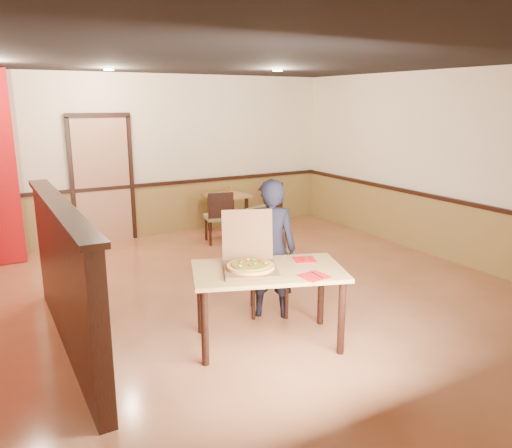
{
  "coord_description": "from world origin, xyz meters",
  "views": [
    {
      "loc": [
        -2.62,
        -4.98,
        2.35
      ],
      "look_at": [
        0.19,
        0.0,
        0.93
      ],
      "focal_mm": 35.0,
      "sensor_mm": 36.0,
      "label": 1
    }
  ],
  "objects_px": {
    "diner_chair": "(269,270)",
    "side_chair_left": "(219,215)",
    "side_table": "(228,204)",
    "main_table": "(268,280)",
    "condiment": "(228,191)",
    "side_chair_right": "(268,207)",
    "diner": "(271,249)",
    "pizza_box": "(250,263)"
  },
  "relations": [
    {
      "from": "diner_chair",
      "to": "side_chair_left",
      "type": "distance_m",
      "value": 2.87
    },
    {
      "from": "diner_chair",
      "to": "side_table",
      "type": "bearing_deg",
      "value": 98.09
    },
    {
      "from": "main_table",
      "to": "condiment",
      "type": "bearing_deg",
      "value": 88.69
    },
    {
      "from": "side_chair_right",
      "to": "diner",
      "type": "xyz_separation_m",
      "value": [
        -1.7,
        -2.91,
        0.26
      ]
    },
    {
      "from": "condiment",
      "to": "pizza_box",
      "type": "bearing_deg",
      "value": -113.58
    },
    {
      "from": "side_chair_left",
      "to": "side_table",
      "type": "distance_m",
      "value": 0.77
    },
    {
      "from": "side_table",
      "to": "diner",
      "type": "bearing_deg",
      "value": -109.09
    },
    {
      "from": "diner_chair",
      "to": "pizza_box",
      "type": "height_order",
      "value": "pizza_box"
    },
    {
      "from": "side_chair_right",
      "to": "condiment",
      "type": "xyz_separation_m",
      "value": [
        -0.48,
        0.59,
        0.25
      ]
    },
    {
      "from": "diner_chair",
      "to": "condiment",
      "type": "relative_size",
      "value": 6.18
    },
    {
      "from": "main_table",
      "to": "pizza_box",
      "type": "xyz_separation_m",
      "value": [
        -0.16,
        0.06,
        0.18
      ]
    },
    {
      "from": "side_chair_right",
      "to": "condiment",
      "type": "relative_size",
      "value": 6.6
    },
    {
      "from": "main_table",
      "to": "side_chair_right",
      "type": "relative_size",
      "value": 1.72
    },
    {
      "from": "side_table",
      "to": "side_chair_right",
      "type": "bearing_deg",
      "value": -52.18
    },
    {
      "from": "diner_chair",
      "to": "pizza_box",
      "type": "xyz_separation_m",
      "value": [
        -0.58,
        -0.62,
        0.35
      ]
    },
    {
      "from": "diner",
      "to": "side_chair_left",
      "type": "bearing_deg",
      "value": -70.9
    },
    {
      "from": "main_table",
      "to": "side_chair_left",
      "type": "bearing_deg",
      "value": 92.08
    },
    {
      "from": "diner",
      "to": "pizza_box",
      "type": "distance_m",
      "value": 0.72
    },
    {
      "from": "side_table",
      "to": "diner",
      "type": "distance_m",
      "value": 3.74
    },
    {
      "from": "diner_chair",
      "to": "side_table",
      "type": "relative_size",
      "value": 1.27
    },
    {
      "from": "diner_chair",
      "to": "side_chair_left",
      "type": "height_order",
      "value": "same"
    },
    {
      "from": "side_chair_left",
      "to": "pizza_box",
      "type": "distance_m",
      "value": 3.65
    },
    {
      "from": "main_table",
      "to": "diner_chair",
      "type": "bearing_deg",
      "value": 78.61
    },
    {
      "from": "diner_chair",
      "to": "diner",
      "type": "xyz_separation_m",
      "value": [
        -0.06,
        -0.13,
        0.29
      ]
    },
    {
      "from": "side_chair_right",
      "to": "diner_chair",
      "type": "bearing_deg",
      "value": 36.53
    },
    {
      "from": "diner_chair",
      "to": "main_table",
      "type": "bearing_deg",
      "value": -94.3
    },
    {
      "from": "side_chair_left",
      "to": "side_table",
      "type": "bearing_deg",
      "value": -114.01
    },
    {
      "from": "condiment",
      "to": "side_chair_right",
      "type": "bearing_deg",
      "value": -50.88
    },
    {
      "from": "side_chair_left",
      "to": "pizza_box",
      "type": "height_order",
      "value": "pizza_box"
    },
    {
      "from": "main_table",
      "to": "diner_chair",
      "type": "distance_m",
      "value": 0.82
    },
    {
      "from": "main_table",
      "to": "condiment",
      "type": "height_order",
      "value": "condiment"
    },
    {
      "from": "main_table",
      "to": "diner_chair",
      "type": "xyz_separation_m",
      "value": [
        0.42,
        0.68,
        -0.18
      ]
    },
    {
      "from": "side_chair_left",
      "to": "pizza_box",
      "type": "relative_size",
      "value": 1.2
    },
    {
      "from": "main_table",
      "to": "side_table",
      "type": "relative_size",
      "value": 2.34
    },
    {
      "from": "main_table",
      "to": "side_chair_left",
      "type": "height_order",
      "value": "side_chair_left"
    },
    {
      "from": "condiment",
      "to": "main_table",
      "type": "bearing_deg",
      "value": -111.24
    },
    {
      "from": "side_table",
      "to": "pizza_box",
      "type": "relative_size",
      "value": 0.94
    },
    {
      "from": "side_chair_left",
      "to": "side_chair_right",
      "type": "xyz_separation_m",
      "value": [
        0.94,
        -0.0,
        0.03
      ]
    },
    {
      "from": "side_table",
      "to": "pizza_box",
      "type": "bearing_deg",
      "value": -113.5
    },
    {
      "from": "main_table",
      "to": "pizza_box",
      "type": "height_order",
      "value": "pizza_box"
    },
    {
      "from": "condiment",
      "to": "side_table",
      "type": "bearing_deg",
      "value": 80.24
    },
    {
      "from": "condiment",
      "to": "diner_chair",
      "type": "bearing_deg",
      "value": -108.99
    }
  ]
}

